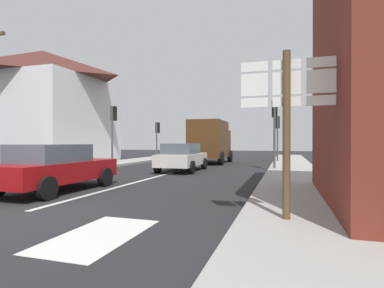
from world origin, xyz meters
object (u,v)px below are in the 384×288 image
(route_sign_post, at_px, (287,117))
(traffic_light_near_left, at_px, (113,122))
(traffic_light_far_left, at_px, (157,132))
(traffic_light_far_right, at_px, (278,128))
(sedan_far, at_px, (182,157))
(traffic_light_near_right, at_px, (275,119))
(sedan_near, at_px, (55,167))
(delivery_truck, at_px, (210,141))

(route_sign_post, distance_m, traffic_light_near_left, 15.04)
(traffic_light_far_left, xyz_separation_m, traffic_light_far_right, (9.78, 0.10, 0.20))
(sedan_far, relative_size, traffic_light_near_right, 1.12)
(sedan_near, height_order, traffic_light_near_right, traffic_light_near_right)
(traffic_light_near_left, bearing_deg, traffic_light_near_right, 1.68)
(sedan_far, xyz_separation_m, traffic_light_far_right, (4.67, 8.45, 1.82))
(traffic_light_far_left, bearing_deg, sedan_near, -77.58)
(sedan_far, distance_m, route_sign_post, 10.79)
(traffic_light_far_left, distance_m, traffic_light_far_right, 9.78)
(delivery_truck, distance_m, route_sign_post, 16.39)
(route_sign_post, bearing_deg, traffic_light_near_left, 133.62)
(sedan_near, distance_m, route_sign_post, 7.27)
(route_sign_post, bearing_deg, sedan_far, 119.35)
(sedan_far, height_order, traffic_light_far_right, traffic_light_far_right)
(delivery_truck, bearing_deg, sedan_far, -90.23)
(traffic_light_far_left, height_order, traffic_light_far_right, traffic_light_far_right)
(sedan_far, relative_size, traffic_light_near_left, 1.12)
(delivery_truck, bearing_deg, sedan_near, -96.99)
(traffic_light_far_right, bearing_deg, sedan_far, -118.94)
(sedan_far, bearing_deg, sedan_near, -102.49)
(traffic_light_near_left, relative_size, traffic_light_far_left, 1.18)
(traffic_light_far_left, bearing_deg, sedan_far, -58.55)
(sedan_far, distance_m, traffic_light_near_left, 5.71)
(delivery_truck, bearing_deg, traffic_light_near_right, -43.21)
(traffic_light_near_right, bearing_deg, traffic_light_far_right, 90.00)
(sedan_far, xyz_separation_m, route_sign_post, (5.26, -9.35, 1.24))
(sedan_far, distance_m, traffic_light_far_left, 9.92)
(delivery_truck, relative_size, route_sign_post, 1.56)
(sedan_far, xyz_separation_m, delivery_truck, (0.03, 6.18, 0.89))
(sedan_far, distance_m, traffic_light_near_right, 5.42)
(traffic_light_near_left, xyz_separation_m, traffic_light_far_right, (9.78, 6.92, -0.23))
(traffic_light_near_right, bearing_deg, route_sign_post, -87.02)
(route_sign_post, bearing_deg, traffic_light_far_right, 91.87)
(route_sign_post, bearing_deg, traffic_light_far_left, 120.35)
(sedan_far, bearing_deg, traffic_light_near_left, 163.34)
(route_sign_post, xyz_separation_m, traffic_light_near_left, (-10.36, 10.87, 0.81))
(route_sign_post, relative_size, traffic_light_near_left, 0.84)
(traffic_light_near_right, bearing_deg, sedan_far, -158.77)
(traffic_light_near_left, relative_size, traffic_light_far_right, 1.09)
(delivery_truck, height_order, traffic_light_far_right, traffic_light_far_right)
(traffic_light_far_right, bearing_deg, traffic_light_near_right, -90.00)
(sedan_far, bearing_deg, traffic_light_near_right, 21.23)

